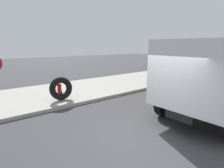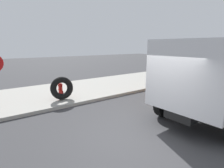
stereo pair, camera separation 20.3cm
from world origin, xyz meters
name	(u,v)px [view 1 (the left image)]	position (x,y,z in m)	size (l,w,h in m)	color
ground_plane	(138,141)	(0.00, 0.00, 0.00)	(80.00, 80.00, 0.00)	#38383A
sidewalk_curb	(57,93)	(0.00, 6.50, 0.07)	(36.00, 5.00, 0.15)	#99968E
fire_hydrant	(60,90)	(-0.34, 5.21, 0.57)	(0.23, 0.52, 0.78)	red
loose_tire	(61,89)	(-0.39, 4.89, 0.73)	(1.14, 1.14, 0.30)	black
dump_truck_orange	(222,75)	(4.41, -0.45, 1.61)	(7.08, 2.99, 3.00)	orange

